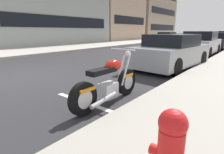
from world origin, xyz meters
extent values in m
plane|color=#28282B|center=(0.00, 0.00, 0.00)|extent=(260.00, 260.00, 0.00)
cube|color=#ADA89E|center=(12.00, 6.77, 0.07)|extent=(120.00, 5.00, 0.14)
cube|color=silver|center=(0.00, -3.67, 0.00)|extent=(0.12, 2.20, 0.01)
cylinder|color=black|center=(0.99, -3.86, 0.31)|extent=(0.62, 0.12, 0.62)
cylinder|color=silver|center=(0.99, -3.86, 0.31)|extent=(0.34, 0.12, 0.34)
cylinder|color=black|center=(-0.41, -3.87, 0.31)|extent=(0.62, 0.12, 0.62)
cylinder|color=silver|center=(-0.41, -3.87, 0.31)|extent=(0.34, 0.12, 0.34)
cube|color=silver|center=(0.29, -3.86, 0.29)|extent=(0.40, 0.26, 0.30)
cube|color=black|center=(0.11, -3.87, 0.73)|extent=(0.68, 0.23, 0.10)
ellipsoid|color=#B7190F|center=(0.47, -3.86, 0.79)|extent=(0.48, 0.24, 0.24)
cube|color=orange|center=(-0.36, -3.87, 0.48)|extent=(0.36, 0.18, 0.06)
cube|color=orange|center=(0.97, -3.86, 0.48)|extent=(0.32, 0.16, 0.06)
cylinder|color=silver|center=(0.84, -3.79, 0.62)|extent=(0.34, 0.05, 0.65)
cylinder|color=silver|center=(0.84, -3.93, 0.62)|extent=(0.34, 0.05, 0.65)
cylinder|color=silver|center=(0.81, -3.86, 1.09)|extent=(0.04, 0.62, 0.04)
sphere|color=silver|center=(1.01, -3.86, 0.97)|extent=(0.15, 0.15, 0.15)
cylinder|color=silver|center=(-0.01, -4.01, 0.20)|extent=(0.71, 0.10, 0.16)
cube|color=gray|center=(4.93, -3.45, 0.53)|extent=(4.24, 2.01, 0.74)
cube|color=black|center=(4.85, -3.45, 1.13)|extent=(2.17, 1.73, 0.45)
cylinder|color=black|center=(6.34, -2.76, 0.31)|extent=(0.63, 0.26, 0.62)
cylinder|color=black|center=(6.23, -4.33, 0.31)|extent=(0.63, 0.26, 0.62)
cylinder|color=black|center=(3.62, -2.57, 0.31)|extent=(0.63, 0.26, 0.62)
cylinder|color=black|center=(3.51, -4.14, 0.31)|extent=(0.63, 0.26, 0.62)
cube|color=gray|center=(10.23, -3.30, 0.55)|extent=(4.12, 1.76, 0.78)
cube|color=black|center=(10.11, -3.30, 1.20)|extent=(1.93, 1.62, 0.52)
cylinder|color=black|center=(11.59, -2.51, 0.31)|extent=(0.62, 0.22, 0.62)
cylinder|color=black|center=(11.58, -4.10, 0.31)|extent=(0.62, 0.22, 0.62)
cylinder|color=black|center=(8.87, -2.50, 0.31)|extent=(0.62, 0.22, 0.62)
cylinder|color=black|center=(8.87, -4.09, 0.31)|extent=(0.62, 0.22, 0.62)
cube|color=black|center=(15.43, -3.37, 0.51)|extent=(4.09, 1.90, 0.69)
cube|color=black|center=(15.40, -3.37, 1.10)|extent=(1.93, 1.70, 0.48)
cylinder|color=black|center=(16.79, -2.58, 0.31)|extent=(0.63, 0.24, 0.62)
cylinder|color=black|center=(14.12, -2.51, 0.31)|extent=(0.63, 0.24, 0.62)
cylinder|color=black|center=(14.08, -4.15, 0.31)|extent=(0.63, 0.24, 0.62)
cylinder|color=black|center=(22.69, -2.83, 0.31)|extent=(0.63, 0.25, 0.62)
cylinder|color=black|center=(19.89, -2.71, 0.31)|extent=(0.63, 0.25, 0.62)
cube|color=#4C515B|center=(21.29, 3.45, 0.52)|extent=(4.25, 2.01, 0.71)
cube|color=black|center=(21.37, 3.45, 1.10)|extent=(2.17, 1.78, 0.45)
cylinder|color=black|center=(19.88, 2.66, 0.31)|extent=(0.63, 0.24, 0.62)
cylinder|color=black|center=(19.94, 4.35, 0.31)|extent=(0.63, 0.24, 0.62)
cylinder|color=black|center=(22.63, 2.55, 0.31)|extent=(0.63, 0.24, 0.62)
cylinder|color=black|center=(22.70, 4.24, 0.31)|extent=(0.63, 0.24, 0.62)
sphere|color=red|center=(-1.10, -5.71, 0.76)|extent=(0.24, 0.24, 0.24)
cylinder|color=red|center=(-1.10, -5.57, 0.45)|extent=(0.10, 0.08, 0.10)
cube|color=black|center=(9.12, 9.04, 2.34)|extent=(11.75, 0.06, 1.10)
cube|color=black|center=(21.07, 9.04, 2.99)|extent=(7.85, 0.06, 1.10)
cube|color=tan|center=(33.21, 13.53, 4.86)|extent=(13.06, 8.92, 9.72)
cube|color=black|center=(33.21, 9.04, 2.14)|extent=(10.97, 0.06, 1.10)
cube|color=black|center=(33.21, 9.04, 5.15)|extent=(10.97, 0.06, 1.10)
camera|label=1|loc=(-2.44, -6.14, 1.49)|focal=28.78mm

